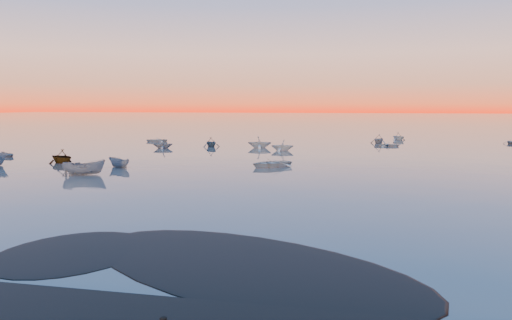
% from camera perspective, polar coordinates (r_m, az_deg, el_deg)
% --- Properties ---
extents(ground, '(600.00, 600.00, 0.00)m').
position_cam_1_polar(ground, '(119.33, 9.13, 2.99)').
color(ground, '#665D55').
rests_on(ground, ground).
extents(mud_lobes, '(140.00, 6.00, 0.07)m').
position_cam_1_polar(mud_lobes, '(20.34, -7.90, -13.27)').
color(mud_lobes, black).
rests_on(mud_lobes, ground).
extents(moored_fleet, '(124.00, 58.00, 1.20)m').
position_cam_1_polar(moored_fleet, '(72.58, 7.00, 0.90)').
color(moored_fleet, silver).
rests_on(moored_fleet, ground).
extents(boat_near_left, '(3.27, 3.90, 0.92)m').
position_cam_1_polar(boat_near_left, '(73.41, -26.68, 0.34)').
color(boat_near_left, slate).
rests_on(boat_near_left, ground).
extents(boat_near_center, '(3.29, 4.44, 1.42)m').
position_cam_1_polar(boat_near_center, '(51.47, -19.05, -1.62)').
color(boat_near_center, slate).
rests_on(boat_near_center, ground).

